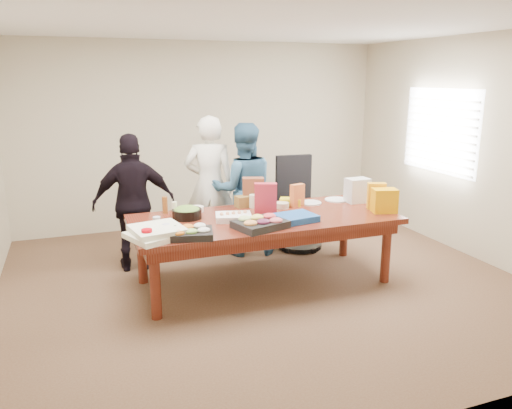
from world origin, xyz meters
name	(u,v)px	position (x,y,z in m)	size (l,w,h in m)	color
floor	(264,283)	(0.00, 0.00, -0.01)	(5.50, 5.00, 0.02)	#47301E
ceiling	(265,22)	(0.00, 0.00, 2.71)	(5.50, 5.00, 0.02)	white
wall_back	(204,135)	(0.00, 2.50, 1.35)	(5.50, 0.04, 2.70)	beige
wall_front	(420,227)	(0.00, -2.50, 1.35)	(5.50, 0.04, 2.70)	beige
wall_right	(474,148)	(2.75, 0.00, 1.35)	(0.04, 5.00, 2.70)	beige
window_panel	(440,131)	(2.72, 0.60, 1.50)	(0.03, 1.40, 1.10)	white
window_blinds	(437,131)	(2.68, 0.60, 1.50)	(0.04, 1.36, 1.00)	beige
conference_table	(264,250)	(0.00, 0.00, 0.38)	(2.80, 1.20, 0.75)	#4C1C0F
office_chair	(300,206)	(0.85, 0.90, 0.57)	(0.58, 0.58, 1.15)	black
person_center	(210,185)	(-0.27, 1.20, 0.87)	(0.64, 0.42, 1.74)	white
person_right	(243,190)	(0.10, 0.99, 0.83)	(0.81, 0.63, 1.66)	#315E83
person_left	(134,203)	(-1.25, 0.91, 0.79)	(0.93, 0.39, 1.59)	black
veggie_tray	(190,234)	(-0.91, -0.42, 0.78)	(0.43, 0.33, 0.06)	black
fruit_tray	(260,224)	(-0.19, -0.37, 0.79)	(0.48, 0.38, 0.07)	black
sheet_cake	(233,217)	(-0.35, -0.01, 0.78)	(0.37, 0.27, 0.06)	white
salad_bowl	(187,214)	(-0.79, 0.22, 0.80)	(0.31, 0.31, 0.10)	black
chip_bag_blue	(294,218)	(0.22, -0.27, 0.78)	(0.44, 0.33, 0.07)	#1A4EA0
chip_bag_red	(266,199)	(0.04, 0.06, 0.92)	(0.24, 0.10, 0.35)	#AE2231
chip_bag_yellow	(376,196)	(1.30, -0.13, 0.90)	(0.20, 0.08, 0.30)	#FFB114
chip_bag_orange	(297,195)	(0.52, 0.28, 0.88)	(0.16, 0.07, 0.26)	#CF6530
mayo_jar	(253,201)	(0.02, 0.39, 0.83)	(0.10, 0.10, 0.15)	beige
mustard_bottle	(258,199)	(0.07, 0.40, 0.84)	(0.07, 0.07, 0.19)	orange
dressing_bottle	(165,205)	(-0.96, 0.50, 0.84)	(0.06, 0.06, 0.18)	brown
ranch_bottle	(174,210)	(-0.90, 0.30, 0.83)	(0.06, 0.06, 0.17)	beige
banana_bunch	(290,202)	(0.46, 0.35, 0.79)	(0.24, 0.14, 0.08)	yellow
bread_loaf	(249,201)	(0.00, 0.48, 0.81)	(0.31, 0.14, 0.13)	brown
kraft_bag	(253,191)	(0.06, 0.52, 0.91)	(0.24, 0.14, 0.32)	brown
red_cup	(147,236)	(-1.30, -0.45, 0.81)	(0.10, 0.10, 0.13)	#BA000B
clear_cup_a	(166,229)	(-1.09, -0.27, 0.80)	(0.08, 0.08, 0.10)	white
clear_cup_b	(157,222)	(-1.14, 0.02, 0.80)	(0.08, 0.08, 0.10)	white
pizza_box_lower	(155,236)	(-1.21, -0.34, 0.78)	(0.45, 0.45, 0.05)	white
pizza_box_upper	(157,230)	(-1.19, -0.33, 0.83)	(0.45, 0.45, 0.05)	white
plate_a	(336,200)	(1.08, 0.37, 0.76)	(0.27, 0.27, 0.02)	white
plate_b	(310,203)	(0.71, 0.34, 0.76)	(0.26, 0.26, 0.02)	silver
dip_bowl_a	(282,205)	(0.32, 0.27, 0.78)	(0.15, 0.15, 0.06)	beige
dip_bowl_b	(197,209)	(-0.63, 0.44, 0.78)	(0.15, 0.15, 0.06)	white
grocery_bag_white	(357,190)	(1.27, 0.22, 0.89)	(0.26, 0.19, 0.28)	silver
grocery_bag_yellow	(384,201)	(1.30, -0.29, 0.88)	(0.26, 0.18, 0.26)	#FDAD02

